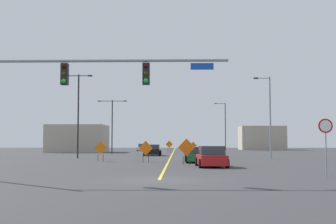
{
  "coord_description": "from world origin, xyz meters",
  "views": [
    {
      "loc": [
        0.93,
        -21.21,
        1.83
      ],
      "look_at": [
        -0.07,
        20.14,
        4.55
      ],
      "focal_mm": 47.62,
      "sensor_mm": 36.0,
      "label": 1
    }
  ],
  "objects_px": {
    "construction_sign_right_shoulder": "(101,149)",
    "construction_sign_median_far": "(169,145)",
    "street_lamp_far_left": "(112,121)",
    "car_green_mid": "(197,155)",
    "traffic_signal_assembly": "(67,83)",
    "street_lamp_near_right": "(78,109)",
    "construction_sign_left_shoulder": "(193,146)",
    "street_lamp_far_right": "(269,114)",
    "construction_sign_median_near": "(186,148)",
    "car_black_near": "(153,150)",
    "street_lamp_mid_left": "(225,124)",
    "car_red_distant": "(211,157)",
    "stop_sign": "(326,136)",
    "car_white_approaching": "(143,147)",
    "construction_sign_right_lane": "(146,149)"
  },
  "relations": [
    {
      "from": "street_lamp_far_left",
      "to": "car_green_mid",
      "type": "height_order",
      "value": "street_lamp_far_left"
    },
    {
      "from": "street_lamp_far_right",
      "to": "traffic_signal_assembly",
      "type": "bearing_deg",
      "value": -120.85
    },
    {
      "from": "construction_sign_left_shoulder",
      "to": "street_lamp_far_left",
      "type": "bearing_deg",
      "value": -172.34
    },
    {
      "from": "car_red_distant",
      "to": "construction_sign_median_near",
      "type": "bearing_deg",
      "value": 120.06
    },
    {
      "from": "street_lamp_mid_left",
      "to": "construction_sign_left_shoulder",
      "type": "bearing_deg",
      "value": -106.77
    },
    {
      "from": "street_lamp_far_left",
      "to": "car_red_distant",
      "type": "bearing_deg",
      "value": -69.9
    },
    {
      "from": "stop_sign",
      "to": "construction_sign_median_far",
      "type": "height_order",
      "value": "stop_sign"
    },
    {
      "from": "street_lamp_far_right",
      "to": "construction_sign_right_lane",
      "type": "distance_m",
      "value": 14.43
    },
    {
      "from": "street_lamp_near_right",
      "to": "stop_sign",
      "type": "bearing_deg",
      "value": -52.47
    },
    {
      "from": "traffic_signal_assembly",
      "to": "construction_sign_median_near",
      "type": "xyz_separation_m",
      "value": [
        5.97,
        13.86,
        -3.36
      ]
    },
    {
      "from": "street_lamp_far_right",
      "to": "car_black_near",
      "type": "distance_m",
      "value": 17.35
    },
    {
      "from": "street_lamp_near_right",
      "to": "construction_sign_left_shoulder",
      "type": "relative_size",
      "value": 5.18
    },
    {
      "from": "car_black_near",
      "to": "car_green_mid",
      "type": "bearing_deg",
      "value": -74.98
    },
    {
      "from": "car_white_approaching",
      "to": "construction_sign_median_near",
      "type": "bearing_deg",
      "value": -81.56
    },
    {
      "from": "car_black_near",
      "to": "car_green_mid",
      "type": "height_order",
      "value": "car_black_near"
    },
    {
      "from": "street_lamp_far_left",
      "to": "construction_sign_left_shoulder",
      "type": "relative_size",
      "value": 4.49
    },
    {
      "from": "construction_sign_right_shoulder",
      "to": "construction_sign_median_near",
      "type": "bearing_deg",
      "value": -35.73
    },
    {
      "from": "traffic_signal_assembly",
      "to": "street_lamp_near_right",
      "type": "height_order",
      "value": "street_lamp_near_right"
    },
    {
      "from": "car_white_approaching",
      "to": "car_black_near",
      "type": "bearing_deg",
      "value": -82.95
    },
    {
      "from": "stop_sign",
      "to": "car_red_distant",
      "type": "height_order",
      "value": "stop_sign"
    },
    {
      "from": "construction_sign_right_shoulder",
      "to": "construction_sign_median_near",
      "type": "xyz_separation_m",
      "value": [
        7.74,
        -5.57,
        0.12
      ]
    },
    {
      "from": "stop_sign",
      "to": "street_lamp_near_right",
      "type": "bearing_deg",
      "value": 127.53
    },
    {
      "from": "street_lamp_far_right",
      "to": "construction_sign_median_near",
      "type": "relative_size",
      "value": 4.11
    },
    {
      "from": "stop_sign",
      "to": "construction_sign_median_near",
      "type": "relative_size",
      "value": 1.47
    },
    {
      "from": "construction_sign_median_near",
      "to": "construction_sign_right_shoulder",
      "type": "bearing_deg",
      "value": 144.27
    },
    {
      "from": "car_white_approaching",
      "to": "car_red_distant",
      "type": "distance_m",
      "value": 54.05
    },
    {
      "from": "street_lamp_near_right",
      "to": "construction_sign_median_near",
      "type": "xyz_separation_m",
      "value": [
        11.52,
        -12.93,
        -4.0
      ]
    },
    {
      "from": "car_white_approaching",
      "to": "construction_sign_right_lane",
      "type": "bearing_deg",
      "value": -85.11
    },
    {
      "from": "street_lamp_far_right",
      "to": "construction_sign_right_shoulder",
      "type": "bearing_deg",
      "value": -162.88
    },
    {
      "from": "street_lamp_far_right",
      "to": "construction_sign_median_far",
      "type": "bearing_deg",
      "value": 112.89
    },
    {
      "from": "street_lamp_near_right",
      "to": "construction_sign_right_lane",
      "type": "relative_size",
      "value": 4.89
    },
    {
      "from": "street_lamp_mid_left",
      "to": "construction_sign_median_near",
      "type": "distance_m",
      "value": 56.44
    },
    {
      "from": "street_lamp_far_right",
      "to": "construction_sign_left_shoulder",
      "type": "bearing_deg",
      "value": 108.56
    },
    {
      "from": "street_lamp_mid_left",
      "to": "car_white_approaching",
      "type": "bearing_deg",
      "value": -161.71
    },
    {
      "from": "street_lamp_mid_left",
      "to": "car_red_distant",
      "type": "bearing_deg",
      "value": -96.81
    },
    {
      "from": "stop_sign",
      "to": "construction_sign_median_far",
      "type": "xyz_separation_m",
      "value": [
        -9.27,
        47.5,
        -0.88
      ]
    },
    {
      "from": "street_lamp_mid_left",
      "to": "car_white_approaching",
      "type": "relative_size",
      "value": 2.25
    },
    {
      "from": "traffic_signal_assembly",
      "to": "car_green_mid",
      "type": "relative_size",
      "value": 3.04
    },
    {
      "from": "construction_sign_right_shoulder",
      "to": "construction_sign_median_far",
      "type": "distance_m",
      "value": 31.07
    },
    {
      "from": "car_white_approaching",
      "to": "car_red_distant",
      "type": "height_order",
      "value": "car_red_distant"
    },
    {
      "from": "construction_sign_left_shoulder",
      "to": "construction_sign_median_near",
      "type": "height_order",
      "value": "construction_sign_median_near"
    },
    {
      "from": "stop_sign",
      "to": "street_lamp_far_right",
      "type": "relative_size",
      "value": 0.36
    },
    {
      "from": "construction_sign_median_far",
      "to": "street_lamp_far_right",
      "type": "bearing_deg",
      "value": -67.11
    },
    {
      "from": "construction_sign_left_shoulder",
      "to": "construction_sign_right_shoulder",
      "type": "bearing_deg",
      "value": -109.5
    },
    {
      "from": "construction_sign_median_far",
      "to": "construction_sign_median_near",
      "type": "distance_m",
      "value": 36.19
    },
    {
      "from": "traffic_signal_assembly",
      "to": "street_lamp_near_right",
      "type": "relative_size",
      "value": 1.31
    },
    {
      "from": "car_red_distant",
      "to": "car_green_mid",
      "type": "relative_size",
      "value": 1.1
    },
    {
      "from": "construction_sign_median_far",
      "to": "car_green_mid",
      "type": "distance_m",
      "value": 32.85
    },
    {
      "from": "street_lamp_far_left",
      "to": "construction_sign_left_shoulder",
      "type": "xyz_separation_m",
      "value": [
        11.95,
        1.61,
        -3.66
      ]
    },
    {
      "from": "street_lamp_near_right",
      "to": "construction_sign_median_near",
      "type": "distance_m",
      "value": 17.77
    }
  ]
}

